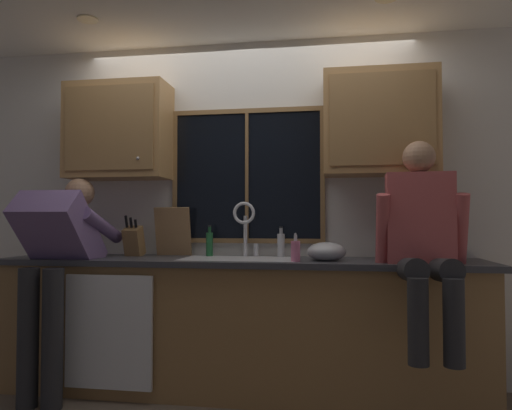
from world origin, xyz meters
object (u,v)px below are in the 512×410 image
object	(u,v)px
person_sitting_on_counter	(423,234)
mixing_bowl	(327,252)
soap_dispenser	(296,251)
bottle_green_glass	(281,245)
knife_block	(134,241)
person_standing	(57,257)
bottle_tall_clear	(209,243)
cutting_board	(173,232)

from	to	relation	value
person_sitting_on_counter	mixing_bowl	xyz separation A→B (m)	(-0.57, 0.21, -0.13)
soap_dispenser	bottle_green_glass	bearing A→B (deg)	110.52
person_sitting_on_counter	knife_block	distance (m)	2.04
person_standing	bottle_tall_clear	world-z (taller)	person_standing
soap_dispenser	cutting_board	bearing A→B (deg)	158.01
knife_block	soap_dispenser	size ratio (longest dim) A/B	1.74
mixing_bowl	person_standing	bearing A→B (deg)	-172.95
knife_block	bottle_green_glass	xyz separation A→B (m)	(1.10, 0.06, -0.02)
person_sitting_on_counter	cutting_board	world-z (taller)	person_sitting_on_counter
person_standing	bottle_green_glass	distance (m)	1.54
cutting_board	person_sitting_on_counter	bearing A→B (deg)	-15.58
mixing_bowl	soap_dispenser	size ratio (longest dim) A/B	1.39
knife_block	bottle_tall_clear	bearing A→B (deg)	6.69
mixing_bowl	soap_dispenser	bearing A→B (deg)	-149.97
knife_block	mixing_bowl	distance (m)	1.44
cutting_board	mixing_bowl	bearing A→B (deg)	-13.32
person_sitting_on_counter	bottle_green_glass	distance (m)	1.01
bottle_tall_clear	person_sitting_on_counter	bearing A→B (deg)	-17.62
person_standing	soap_dispenser	bearing A→B (deg)	3.88
bottle_green_glass	person_standing	bearing A→B (deg)	-162.66
person_sitting_on_counter	knife_block	size ratio (longest dim) A/B	3.92
knife_block	mixing_bowl	xyz separation A→B (m)	(1.43, -0.18, -0.05)
mixing_bowl	soap_dispenser	distance (m)	0.23
cutting_board	person_standing	bearing A→B (deg)	-142.35
cutting_board	mixing_bowl	xyz separation A→B (m)	(1.15, -0.27, -0.12)
soap_dispenser	knife_block	bearing A→B (deg)	166.52
bottle_tall_clear	bottle_green_glass	bearing A→B (deg)	-1.18
soap_dispenser	person_sitting_on_counter	bearing A→B (deg)	-7.03
person_standing	bottle_tall_clear	size ratio (longest dim) A/B	6.48
bottle_green_glass	bottle_tall_clear	world-z (taller)	bottle_tall_clear
person_standing	soap_dispenser	distance (m)	1.60
soap_dispenser	bottle_tall_clear	size ratio (longest dim) A/B	0.80
person_standing	knife_block	xyz separation A→B (m)	(0.37, 0.40, 0.09)
person_sitting_on_counter	soap_dispenser	xyz separation A→B (m)	(-0.77, 0.10, -0.11)
person_standing	bottle_tall_clear	bearing A→B (deg)	26.69
mixing_bowl	bottle_tall_clear	bearing A→B (deg)	163.97
person_sitting_on_counter	mixing_bowl	world-z (taller)	person_sitting_on_counter
person_sitting_on_counter	knife_block	bearing A→B (deg)	168.97
person_sitting_on_counter	soap_dispenser	bearing A→B (deg)	172.97
mixing_bowl	bottle_green_glass	bearing A→B (deg)	144.15
cutting_board	soap_dispenser	world-z (taller)	cutting_board
person_standing	person_sitting_on_counter	bearing A→B (deg)	0.33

